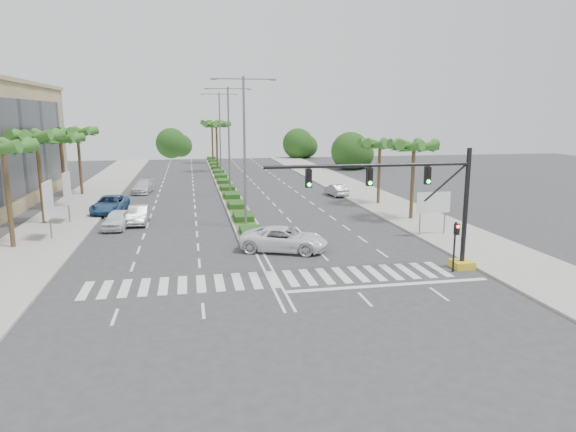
{
  "coord_description": "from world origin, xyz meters",
  "views": [
    {
      "loc": [
        -4.39,
        -27.16,
        9.12
      ],
      "look_at": [
        1.41,
        2.95,
        3.0
      ],
      "focal_mm": 32.0,
      "sensor_mm": 36.0,
      "label": 1
    }
  ],
  "objects_px": {
    "car_parked_a": "(117,219)",
    "car_crossing": "(284,239)",
    "car_parked_d": "(143,187)",
    "car_parked_b": "(138,215)",
    "car_parked_c": "(110,205)",
    "car_right": "(336,190)"
  },
  "relations": [
    {
      "from": "car_parked_d",
      "to": "car_right",
      "type": "xyz_separation_m",
      "value": [
        21.63,
        -6.43,
        -0.04
      ]
    },
    {
      "from": "car_parked_b",
      "to": "car_crossing",
      "type": "height_order",
      "value": "car_crossing"
    },
    {
      "from": "car_parked_d",
      "to": "car_crossing",
      "type": "height_order",
      "value": "car_crossing"
    },
    {
      "from": "car_parked_a",
      "to": "car_parked_b",
      "type": "relative_size",
      "value": 0.96
    },
    {
      "from": "car_parked_a",
      "to": "car_parked_c",
      "type": "bearing_deg",
      "value": 109.67
    },
    {
      "from": "car_right",
      "to": "car_parked_c",
      "type": "bearing_deg",
      "value": 6.22
    },
    {
      "from": "car_parked_c",
      "to": "car_crossing",
      "type": "relative_size",
      "value": 1.0
    },
    {
      "from": "car_parked_b",
      "to": "car_parked_d",
      "type": "height_order",
      "value": "car_parked_b"
    },
    {
      "from": "car_parked_a",
      "to": "car_right",
      "type": "height_order",
      "value": "car_parked_a"
    },
    {
      "from": "car_parked_b",
      "to": "car_crossing",
      "type": "distance_m",
      "value": 15.24
    },
    {
      "from": "car_parked_b",
      "to": "car_right",
      "type": "xyz_separation_m",
      "value": [
        20.57,
        11.17,
        -0.08
      ]
    },
    {
      "from": "car_parked_a",
      "to": "car_crossing",
      "type": "height_order",
      "value": "car_crossing"
    },
    {
      "from": "car_parked_d",
      "to": "car_right",
      "type": "distance_m",
      "value": 22.56
    },
    {
      "from": "car_parked_b",
      "to": "car_parked_c",
      "type": "distance_m",
      "value": 6.05
    },
    {
      "from": "car_parked_b",
      "to": "car_right",
      "type": "relative_size",
      "value": 1.12
    },
    {
      "from": "car_parked_a",
      "to": "car_crossing",
      "type": "xyz_separation_m",
      "value": [
        11.99,
        -9.36,
        0.07
      ]
    },
    {
      "from": "car_parked_d",
      "to": "car_crossing",
      "type": "xyz_separation_m",
      "value": [
        11.54,
        -28.65,
        0.11
      ]
    },
    {
      "from": "car_parked_c",
      "to": "car_parked_d",
      "type": "bearing_deg",
      "value": 85.71
    },
    {
      "from": "car_crossing",
      "to": "car_parked_d",
      "type": "bearing_deg",
      "value": 43.52
    },
    {
      "from": "car_parked_b",
      "to": "car_parked_a",
      "type": "bearing_deg",
      "value": -131.32
    },
    {
      "from": "car_right",
      "to": "car_crossing",
      "type": "bearing_deg",
      "value": 57.71
    },
    {
      "from": "car_parked_b",
      "to": "car_parked_c",
      "type": "xyz_separation_m",
      "value": [
        -3.03,
        5.24,
        0.07
      ]
    }
  ]
}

